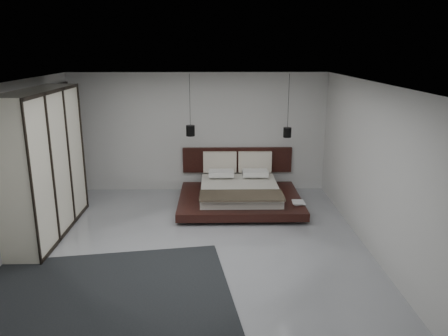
{
  "coord_description": "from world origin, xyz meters",
  "views": [
    {
      "loc": [
        0.4,
        -7.14,
        3.33
      ],
      "look_at": [
        0.56,
        1.2,
        1.03
      ],
      "focal_mm": 35.0,
      "sensor_mm": 36.0,
      "label": 1
    }
  ],
  "objects_px": {
    "bed": "(239,192)",
    "pendant_right": "(287,132)",
    "lattice_screen": "(65,142)",
    "pendant_left": "(190,131)",
    "rug": "(102,294)",
    "wardrobe": "(44,164)"
  },
  "relations": [
    {
      "from": "lattice_screen",
      "to": "rug",
      "type": "relative_size",
      "value": 0.73
    },
    {
      "from": "wardrobe",
      "to": "bed",
      "type": "bearing_deg",
      "value": 21.24
    },
    {
      "from": "pendant_left",
      "to": "pendant_right",
      "type": "bearing_deg",
      "value": 0.0
    },
    {
      "from": "pendant_left",
      "to": "rug",
      "type": "xyz_separation_m",
      "value": [
        -1.05,
        -4.01,
        -1.57
      ]
    },
    {
      "from": "rug",
      "to": "wardrobe",
      "type": "bearing_deg",
      "value": 124.12
    },
    {
      "from": "lattice_screen",
      "to": "rug",
      "type": "distance_m",
      "value": 4.69
    },
    {
      "from": "rug",
      "to": "bed",
      "type": "bearing_deg",
      "value": 59.66
    },
    {
      "from": "bed",
      "to": "pendant_right",
      "type": "xyz_separation_m",
      "value": [
        1.07,
        0.39,
        1.26
      ]
    },
    {
      "from": "pendant_left",
      "to": "pendant_right",
      "type": "height_order",
      "value": "same"
    },
    {
      "from": "lattice_screen",
      "to": "pendant_left",
      "type": "bearing_deg",
      "value": -2.93
    },
    {
      "from": "lattice_screen",
      "to": "bed",
      "type": "xyz_separation_m",
      "value": [
        3.87,
        -0.53,
        -1.02
      ]
    },
    {
      "from": "pendant_right",
      "to": "rug",
      "type": "distance_m",
      "value": 5.34
    },
    {
      "from": "bed",
      "to": "pendant_right",
      "type": "height_order",
      "value": "pendant_right"
    },
    {
      "from": "lattice_screen",
      "to": "wardrobe",
      "type": "height_order",
      "value": "wardrobe"
    },
    {
      "from": "rug",
      "to": "lattice_screen",
      "type": "bearing_deg",
      "value": 112.86
    },
    {
      "from": "bed",
      "to": "pendant_left",
      "type": "xyz_separation_m",
      "value": [
        -1.07,
        0.39,
        1.3
      ]
    },
    {
      "from": "pendant_right",
      "to": "lattice_screen",
      "type": "bearing_deg",
      "value": 178.33
    },
    {
      "from": "rug",
      "to": "pendant_left",
      "type": "bearing_deg",
      "value": 75.32
    },
    {
      "from": "bed",
      "to": "wardrobe",
      "type": "distance_m",
      "value": 4.02
    },
    {
      "from": "pendant_left",
      "to": "wardrobe",
      "type": "bearing_deg",
      "value": -144.83
    },
    {
      "from": "pendant_left",
      "to": "pendant_right",
      "type": "relative_size",
      "value": 0.97
    },
    {
      "from": "pendant_right",
      "to": "rug",
      "type": "xyz_separation_m",
      "value": [
        -3.18,
        -4.01,
        -1.53
      ]
    }
  ]
}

